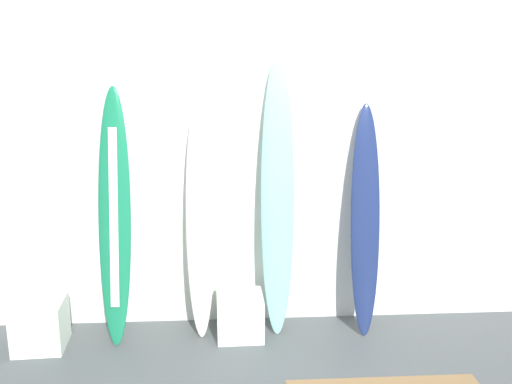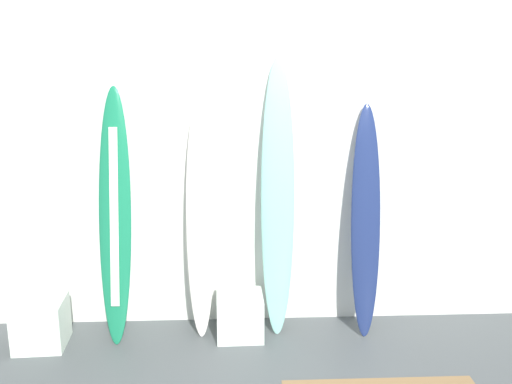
{
  "view_description": "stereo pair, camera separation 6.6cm",
  "coord_description": "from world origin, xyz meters",
  "px_view_note": "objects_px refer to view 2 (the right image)",
  "views": [
    {
      "loc": [
        -0.39,
        -3.41,
        2.29
      ],
      "look_at": [
        -0.13,
        0.95,
        1.23
      ],
      "focal_mm": 39.5,
      "sensor_mm": 36.0,
      "label": 1
    },
    {
      "loc": [
        -0.33,
        -3.41,
        2.29
      ],
      "look_at": [
        -0.13,
        0.95,
        1.23
      ],
      "focal_mm": 39.5,
      "sensor_mm": 36.0,
      "label": 2
    }
  ],
  "objects_px": {
    "surfboard_ivory": "(200,223)",
    "display_block_left": "(240,315)",
    "display_block_center": "(41,323)",
    "surfboard_navy": "(366,222)",
    "surfboard_emerald": "(115,218)",
    "surfboard_seafoam": "(278,201)"
  },
  "relations": [
    {
      "from": "surfboard_seafoam",
      "to": "surfboard_emerald",
      "type": "bearing_deg",
      "value": -177.11
    },
    {
      "from": "surfboard_emerald",
      "to": "display_block_center",
      "type": "bearing_deg",
      "value": -166.42
    },
    {
      "from": "surfboard_emerald",
      "to": "surfboard_seafoam",
      "type": "bearing_deg",
      "value": 2.89
    },
    {
      "from": "surfboard_ivory",
      "to": "display_block_center",
      "type": "distance_m",
      "value": 1.51
    },
    {
      "from": "display_block_left",
      "to": "surfboard_navy",
      "type": "bearing_deg",
      "value": 4.29
    },
    {
      "from": "surfboard_navy",
      "to": "display_block_center",
      "type": "distance_m",
      "value": 2.76
    },
    {
      "from": "surfboard_navy",
      "to": "surfboard_seafoam",
      "type": "bearing_deg",
      "value": 176.89
    },
    {
      "from": "surfboard_emerald",
      "to": "display_block_left",
      "type": "relative_size",
      "value": 5.3
    },
    {
      "from": "surfboard_ivory",
      "to": "surfboard_navy",
      "type": "relative_size",
      "value": 1.02
    },
    {
      "from": "surfboard_ivory",
      "to": "display_block_left",
      "type": "distance_m",
      "value": 0.84
    },
    {
      "from": "surfboard_seafoam",
      "to": "surfboard_navy",
      "type": "height_order",
      "value": "surfboard_seafoam"
    },
    {
      "from": "surfboard_ivory",
      "to": "surfboard_seafoam",
      "type": "xyz_separation_m",
      "value": [
        0.63,
        0.01,
        0.18
      ]
    },
    {
      "from": "surfboard_emerald",
      "to": "surfboard_navy",
      "type": "distance_m",
      "value": 2.03
    },
    {
      "from": "surfboard_emerald",
      "to": "surfboard_navy",
      "type": "height_order",
      "value": "surfboard_emerald"
    },
    {
      "from": "surfboard_seafoam",
      "to": "display_block_center",
      "type": "distance_m",
      "value": 2.15
    },
    {
      "from": "surfboard_seafoam",
      "to": "display_block_center",
      "type": "height_order",
      "value": "surfboard_seafoam"
    },
    {
      "from": "surfboard_ivory",
      "to": "display_block_center",
      "type": "relative_size",
      "value": 4.81
    },
    {
      "from": "surfboard_navy",
      "to": "display_block_left",
      "type": "height_order",
      "value": "surfboard_navy"
    },
    {
      "from": "surfboard_emerald",
      "to": "surfboard_ivory",
      "type": "relative_size",
      "value": 1.06
    },
    {
      "from": "surfboard_ivory",
      "to": "surfboard_emerald",
      "type": "bearing_deg",
      "value": -175.43
    },
    {
      "from": "surfboard_ivory",
      "to": "surfboard_seafoam",
      "type": "relative_size",
      "value": 0.85
    },
    {
      "from": "surfboard_ivory",
      "to": "display_block_center",
      "type": "xyz_separation_m",
      "value": [
        -1.29,
        -0.2,
        -0.76
      ]
    }
  ]
}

